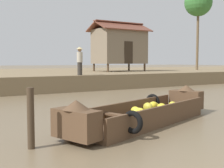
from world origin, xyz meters
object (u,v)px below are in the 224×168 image
object	(u,v)px
banana_boat	(145,113)
mooring_post	(31,118)
vendor_person	(80,59)
palm_tree_near	(198,3)
stilt_house_mid_left	(119,46)

from	to	relation	value
banana_boat	mooring_post	size ratio (longest dim) A/B	4.74
vendor_person	palm_tree_near	bearing A→B (deg)	17.52
palm_tree_near	vendor_person	distance (m)	16.97
vendor_person	mooring_post	bearing A→B (deg)	-120.46
banana_boat	mooring_post	distance (m)	3.47
banana_boat	palm_tree_near	distance (m)	23.82
banana_boat	stilt_house_mid_left	distance (m)	17.18
banana_boat	stilt_house_mid_left	world-z (taller)	stilt_house_mid_left
mooring_post	vendor_person	bearing A→B (deg)	59.54
stilt_house_mid_left	vendor_person	distance (m)	8.21
banana_boat	stilt_house_mid_left	bearing A→B (deg)	59.07
banana_boat	vendor_person	bearing A→B (deg)	74.98
banana_boat	palm_tree_near	bearing A→B (deg)	38.52
stilt_house_mid_left	mooring_post	size ratio (longest dim) A/B	3.92
palm_tree_near	vendor_person	xyz separation A→B (m)	(-15.26, -4.82, -5.66)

